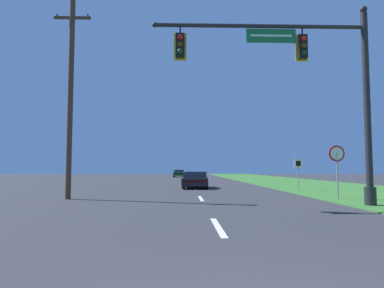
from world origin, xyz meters
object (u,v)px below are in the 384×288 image
Objects in this scene: stop_sign at (337,160)px; route_sign_post at (298,167)px; car_ahead at (196,180)px; utility_pole_near at (70,94)px; far_car at (179,173)px; signal_mast at (315,83)px.

stop_sign is 5.94m from route_sign_post.
car_ahead is 7.48m from route_sign_post.
utility_pole_near is at bearing -157.53° from route_sign_post.
car_ahead is at bearing -87.11° from far_car.
car_ahead is 31.50m from far_car.
car_ahead is 0.46× the size of utility_pole_near.
stop_sign is 0.26× the size of utility_pole_near.
stop_sign reaches higher than car_ahead.
utility_pole_near is (-12.74, 0.58, 3.18)m from stop_sign.
signal_mast is at bearing -70.95° from car_ahead.
signal_mast is at bearing -104.26° from route_sign_post.
signal_mast reaches higher than far_car.
signal_mast reaches higher than route_sign_post.
utility_pole_near is at bearing -96.84° from far_car.
car_ahead is at bearing 123.42° from stop_sign.
far_car is 40.96m from utility_pole_near.
utility_pole_near is (-10.70, 3.37, 0.23)m from signal_mast.
utility_pole_near is at bearing -125.67° from car_ahead.
far_car is 2.24× the size of route_sign_post.
stop_sign is at bearing -91.68° from route_sign_post.
far_car is 36.02m from route_sign_post.
far_car is at bearing 102.94° from route_sign_post.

